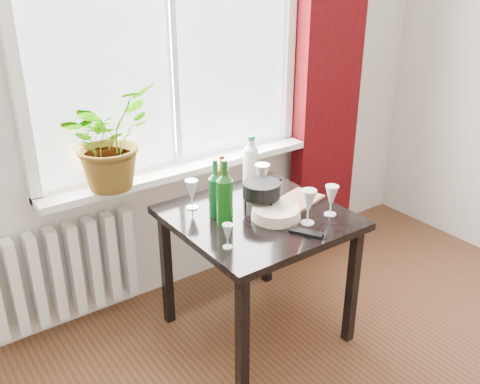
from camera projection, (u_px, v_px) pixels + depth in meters
window at (170, 31)px, 2.87m from camera, size 1.72×0.08×1.62m
windowsill at (183, 169)px, 3.14m from camera, size 1.72×0.20×0.04m
curtain at (329, 67)px, 3.52m from camera, size 0.50×0.12×2.56m
radiator at (65, 271)px, 2.94m from camera, size 0.80×0.10×0.55m
table at (258, 230)px, 2.82m from camera, size 0.85×0.85×0.74m
potted_plant at (108, 139)px, 2.74m from camera, size 0.62×0.60×0.53m
wine_bottle_left at (225, 192)px, 2.61m from camera, size 0.10×0.10×0.35m
wine_bottle_right at (216, 188)px, 2.70m from camera, size 0.09×0.09×0.31m
bottle_amber at (222, 178)px, 2.88m from camera, size 0.07×0.07×0.27m
cleaning_bottle at (251, 160)px, 3.07m from camera, size 0.10×0.10×0.31m
wineglass_front_right at (308, 207)px, 2.65m from camera, size 0.10×0.10×0.19m
wineglass_far_right at (331, 200)px, 2.74m from camera, size 0.08×0.08×0.17m
wineglass_back_center at (262, 180)px, 2.94m from camera, size 0.10×0.10×0.20m
wineglass_back_left at (192, 194)px, 2.82m from camera, size 0.07×0.07×0.16m
wineglass_front_left at (228, 236)px, 2.44m from camera, size 0.07×0.07×0.12m
plate_stack at (276, 213)px, 2.73m from camera, size 0.31×0.31×0.06m
fondue_pot at (261, 196)px, 2.80m from camera, size 0.29×0.27×0.16m
tv_remote at (307, 233)px, 2.58m from camera, size 0.12×0.17×0.02m
cutting_board at (298, 200)px, 2.92m from camera, size 0.32×0.25×0.01m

